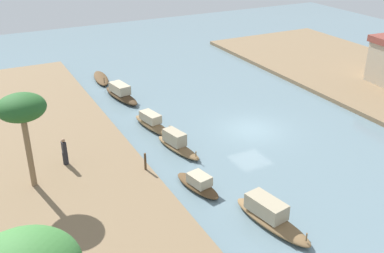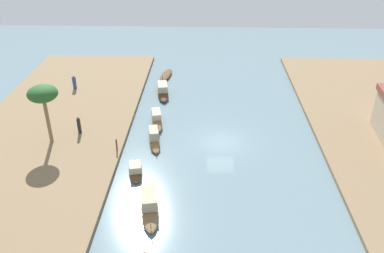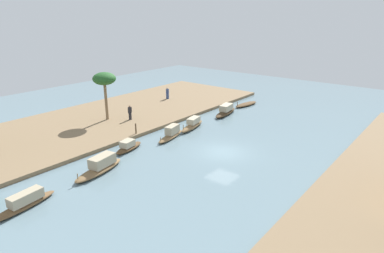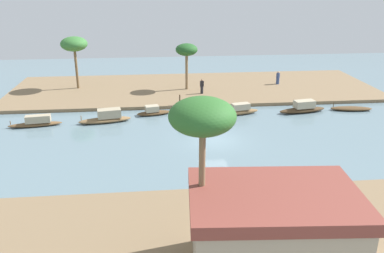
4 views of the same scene
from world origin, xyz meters
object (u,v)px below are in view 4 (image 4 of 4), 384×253
person_by_mooring (202,87)px  palm_tree_left_far (74,45)px  sampan_near_left_bank (238,111)px  sampan_upstream_small (351,109)px  mooring_post (180,100)px  palm_tree_left_near (187,51)px  palm_tree_right_tall (202,120)px  sampan_midstream (153,112)px  sampan_with_tall_canopy (107,117)px  sampan_foreground (36,122)px  person_on_near_bank (278,79)px  sampan_downstream_large (303,108)px  sampan_open_hull (202,112)px  riverside_building (272,233)px

person_by_mooring → palm_tree_left_far: (14.49, -3.89, 4.41)m
sampan_near_left_bank → sampan_upstream_small: sampan_near_left_bank is taller
mooring_post → palm_tree_left_far: bearing=-34.1°
palm_tree_left_near → palm_tree_right_tall: bearing=86.2°
sampan_midstream → sampan_upstream_small: bearing=167.0°
sampan_with_tall_canopy → palm_tree_left_near: bearing=-140.4°
sampan_foreground → sampan_midstream: sampan_foreground is taller
sampan_midstream → palm_tree_left_near: 10.19m
person_on_near_bank → palm_tree_right_tall: bearing=126.5°
sampan_downstream_large → sampan_midstream: 15.09m
palm_tree_left_far → palm_tree_right_tall: size_ratio=0.76×
sampan_downstream_large → palm_tree_left_far: palm_tree_left_far is taller
sampan_open_hull → person_by_mooring: person_by_mooring is taller
person_on_near_bank → mooring_post: person_on_near_bank is taller
palm_tree_left_near → riverside_building: (-0.99, 31.71, -2.50)m
sampan_downstream_large → sampan_with_tall_canopy: bearing=-6.0°
sampan_with_tall_canopy → sampan_midstream: sampan_with_tall_canopy is taller
person_by_mooring → palm_tree_left_far: bearing=161.5°
sampan_foreground → mooring_post: 14.14m
person_on_near_bank → palm_tree_left_far: size_ratio=0.27×
sampan_foreground → sampan_downstream_large: (-25.76, -1.47, 0.06)m
sampan_open_hull → sampan_near_left_bank: (-3.63, -0.17, -0.02)m
sampan_open_hull → sampan_foreground: bearing=-6.9°
sampan_upstream_small → person_on_near_bank: bearing=-57.1°
mooring_post → palm_tree_left_near: size_ratio=0.20×
sampan_open_hull → sampan_near_left_bank: bearing=171.3°
sampan_near_left_bank → riverside_building: size_ratio=0.60×
person_by_mooring → riverside_building: (0.56, 29.60, 1.30)m
sampan_upstream_small → riverside_building: size_ratio=0.57×
person_by_mooring → palm_tree_left_near: 4.62m
palm_tree_left_near → riverside_building: size_ratio=0.71×
person_on_near_bank → mooring_post: bearing=89.4°
sampan_open_hull → mooring_post: mooring_post is taller
sampan_midstream → palm_tree_left_near: palm_tree_left_near is taller
sampan_downstream_large → sampan_with_tall_canopy: (19.45, 0.99, 0.02)m
sampan_downstream_large → palm_tree_right_tall: size_ratio=0.64×
palm_tree_left_near → sampan_upstream_small: bearing=151.7°
sampan_downstream_large → palm_tree_left_far: 26.69m
sampan_near_left_bank → sampan_with_tall_canopy: bearing=-7.1°
riverside_building → person_by_mooring: bearing=-86.9°
mooring_post → person_by_mooring: bearing=-125.0°
palm_tree_left_near → sampan_midstream: bearing=63.5°
sampan_with_tall_canopy → sampan_near_left_bank: sampan_with_tall_canopy is taller
sampan_open_hull → riverside_building: size_ratio=0.57×
sampan_near_left_bank → palm_tree_left_near: size_ratio=0.85×
sampan_open_hull → mooring_post: size_ratio=4.05×
sampan_foreground → palm_tree_left_far: bearing=-105.6°
palm_tree_left_near → riverside_building: palm_tree_left_near is taller
sampan_near_left_bank → sampan_open_hull: bearing=-8.5°
sampan_midstream → sampan_open_hull: bearing=157.4°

